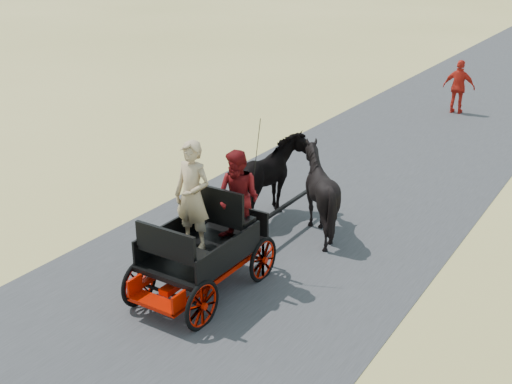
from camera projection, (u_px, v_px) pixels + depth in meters
The scene contains 8 objects.
ground at pixel (120, 356), 8.93m from camera, with size 140.00×140.00×0.00m, color tan.
road at pixel (120, 356), 8.93m from camera, with size 6.00×140.00×0.01m, color #38383A.
carriage at pixel (203, 271), 10.45m from camera, with size 1.30×2.40×0.72m, color black, non-canonical shape.
horse_left at pixel (270, 181), 12.88m from camera, with size 0.91×2.01×1.70m, color black.
horse_right at pixel (319, 192), 12.33m from camera, with size 1.37×1.54×1.70m, color black.
driver_man at pixel (193, 196), 10.12m from camera, with size 0.66×0.43×1.80m, color tan.
passenger_woman at pixel (238, 198), 10.34m from camera, with size 0.77×0.60×1.58m, color #660C0F.
pedestrian at pixel (459, 87), 20.56m from camera, with size 1.01×0.42×1.73m, color red.
Camera 1 is at (5.59, -5.21, 5.49)m, focal length 45.00 mm.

